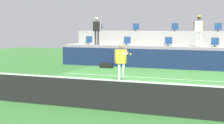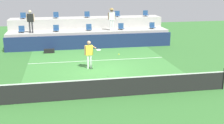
# 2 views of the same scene
# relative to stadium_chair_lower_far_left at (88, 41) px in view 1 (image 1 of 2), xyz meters

# --- Properties ---
(ground_plane) EXTENTS (40.00, 40.00, 0.00)m
(ground_plane) POSITION_rel_stadium_chair_lower_far_left_xyz_m (5.30, -7.23, -1.46)
(ground_plane) COLOR #336B2D
(court_inner_paint) EXTENTS (9.00, 10.00, 0.01)m
(court_inner_paint) POSITION_rel_stadium_chair_lower_far_left_xyz_m (5.30, -6.23, -1.46)
(court_inner_paint) COLOR #3D7F38
(court_inner_paint) RESTS_ON ground_plane
(court_service_line) EXTENTS (9.00, 0.06, 0.00)m
(court_service_line) POSITION_rel_stadium_chair_lower_far_left_xyz_m (5.30, -4.83, -1.46)
(court_service_line) COLOR white
(court_service_line) RESTS_ON ground_plane
(tennis_net) EXTENTS (10.48, 0.08, 1.07)m
(tennis_net) POSITION_rel_stadium_chair_lower_far_left_xyz_m (5.30, -11.23, -0.97)
(tennis_net) COLOR black
(tennis_net) RESTS_ON ground_plane
(sponsor_backboard) EXTENTS (13.00, 0.16, 1.10)m
(sponsor_backboard) POSITION_rel_stadium_chair_lower_far_left_xyz_m (5.30, -1.23, -0.91)
(sponsor_backboard) COLOR navy
(sponsor_backboard) RESTS_ON ground_plane
(seating_tier_lower) EXTENTS (13.00, 1.80, 1.25)m
(seating_tier_lower) POSITION_rel_stadium_chair_lower_far_left_xyz_m (5.30, 0.07, -0.84)
(seating_tier_lower) COLOR #ADAAA3
(seating_tier_lower) RESTS_ON ground_plane
(seating_tier_upper) EXTENTS (13.00, 1.80, 2.10)m
(seating_tier_upper) POSITION_rel_stadium_chair_lower_far_left_xyz_m (5.30, 1.87, -0.41)
(seating_tier_upper) COLOR #ADAAA3
(seating_tier_upper) RESTS_ON ground_plane
(stadium_chair_lower_far_left) EXTENTS (0.44, 0.40, 0.52)m
(stadium_chair_lower_far_left) POSITION_rel_stadium_chair_lower_far_left_xyz_m (0.00, 0.00, 0.00)
(stadium_chair_lower_far_left) COLOR #2D2D33
(stadium_chair_lower_far_left) RESTS_ON seating_tier_lower
(stadium_chair_lower_left) EXTENTS (0.44, 0.40, 0.52)m
(stadium_chair_lower_left) POSITION_rel_stadium_chair_lower_far_left_xyz_m (2.65, 0.00, 0.00)
(stadium_chair_lower_left) COLOR #2D2D33
(stadium_chair_lower_left) RESTS_ON seating_tier_lower
(stadium_chair_lower_center) EXTENTS (0.44, 0.40, 0.52)m
(stadium_chair_lower_center) POSITION_rel_stadium_chair_lower_far_left_xyz_m (5.27, 0.00, 0.00)
(stadium_chair_lower_center) COLOR #2D2D33
(stadium_chair_lower_center) RESTS_ON seating_tier_lower
(stadium_chair_lower_right) EXTENTS (0.44, 0.40, 0.52)m
(stadium_chair_lower_right) POSITION_rel_stadium_chair_lower_far_left_xyz_m (7.95, 0.00, 0.00)
(stadium_chair_lower_right) COLOR #2D2D33
(stadium_chair_lower_right) RESTS_ON seating_tier_lower
(stadium_chair_upper_far_left) EXTENTS (0.44, 0.40, 0.52)m
(stadium_chair_upper_far_left) POSITION_rel_stadium_chair_lower_far_left_xyz_m (-0.01, 1.80, 0.85)
(stadium_chair_upper_far_left) COLOR #2D2D33
(stadium_chair_upper_far_left) RESTS_ON seating_tier_upper
(stadium_chair_upper_left) EXTENTS (0.44, 0.40, 0.52)m
(stadium_chair_upper_left) POSITION_rel_stadium_chair_lower_far_left_xyz_m (2.68, 1.80, 0.85)
(stadium_chair_upper_left) COLOR #2D2D33
(stadium_chair_upper_left) RESTS_ON seating_tier_upper
(stadium_chair_upper_center) EXTENTS (0.44, 0.40, 0.52)m
(stadium_chair_upper_center) POSITION_rel_stadium_chair_lower_far_left_xyz_m (5.33, 1.80, 0.85)
(stadium_chair_upper_center) COLOR #2D2D33
(stadium_chair_upper_center) RESTS_ON seating_tier_upper
(stadium_chair_upper_right) EXTENTS (0.44, 0.40, 0.52)m
(stadium_chair_upper_right) POSITION_rel_stadium_chair_lower_far_left_xyz_m (8.01, 1.80, 0.85)
(stadium_chair_upper_right) COLOR #2D2D33
(stadium_chair_upper_right) RESTS_ON seating_tier_upper
(tennis_player) EXTENTS (0.91, 1.15, 1.69)m
(tennis_player) POSITION_rel_stadium_chair_lower_far_left_xyz_m (4.57, -6.58, -0.43)
(tennis_player) COLOR white
(tennis_player) RESTS_ON ground_plane
(spectator_leaning_on_rail) EXTENTS (0.61, 0.26, 1.75)m
(spectator_leaning_on_rail) POSITION_rel_stadium_chair_lower_far_left_xyz_m (0.76, -0.38, 0.85)
(spectator_leaning_on_rail) COLOR #2D2D33
(spectator_leaning_on_rail) RESTS_ON seating_tier_lower
(spectator_with_hat) EXTENTS (0.61, 0.46, 1.80)m
(spectator_with_hat) POSITION_rel_stadium_chair_lower_far_left_xyz_m (7.08, -0.38, 0.90)
(spectator_with_hat) COLOR white
(spectator_with_hat) RESTS_ON seating_tier_lower
(tennis_ball) EXTENTS (0.07, 0.07, 0.07)m
(tennis_ball) POSITION_rel_stadium_chair_lower_far_left_xyz_m (5.79, -9.18, -0.00)
(tennis_ball) COLOR #CCE033
(equipment_bag) EXTENTS (0.76, 0.28, 0.30)m
(equipment_bag) POSITION_rel_stadium_chair_lower_far_left_xyz_m (2.08, -2.06, -1.31)
(equipment_bag) COLOR black
(equipment_bag) RESTS_ON ground_plane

